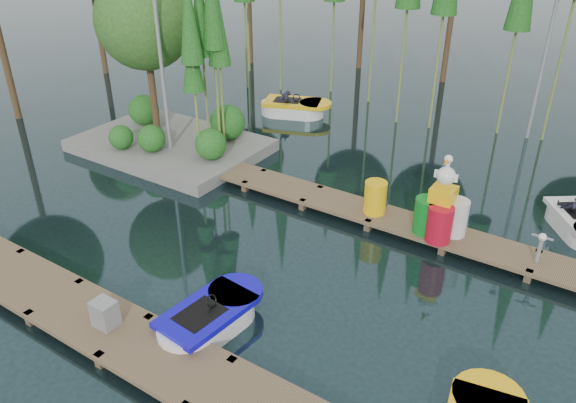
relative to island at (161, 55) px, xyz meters
The scene contains 12 objects.
ground_plane 7.79m from the island, 27.58° to the right, with size 90.00×90.00×0.00m, color #1C2F34.
near_dock 10.44m from the island, 51.04° to the right, with size 18.00×1.50×0.50m.
far_dock 7.91m from the island, ahead, with size 15.00×1.20×0.50m.
island is the anchor object (origin of this frame).
lamp_island 1.56m from the island, 44.71° to the right, with size 0.30×0.30×7.25m.
lamp_rear 12.91m from the island, 36.82° to the left, with size 0.30×0.30×7.25m.
boat_blue 10.23m from the island, 41.48° to the right, with size 1.38×2.64×0.86m.
boat_yellow_far 6.10m from the island, 69.26° to the left, with size 3.10×2.19×1.42m.
utility_cabinet 10.05m from the island, 53.36° to the right, with size 0.46×0.39×0.56m, color gray.
yellow_barrel 8.64m from the island, ahead, with size 0.60×0.60×0.89m, color yellow.
drum_cluster 10.38m from the island, ahead, with size 1.25×1.14×2.15m.
seagull_post 12.66m from the island, ahead, with size 0.47×0.25×0.75m.
Camera 1 is at (7.22, -9.67, 7.80)m, focal length 35.00 mm.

